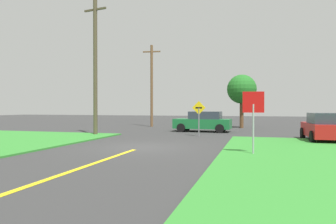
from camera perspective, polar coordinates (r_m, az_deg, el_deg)
name	(u,v)px	position (r m, az deg, el deg)	size (l,w,h in m)	color
ground_plane	(142,147)	(14.78, -4.89, -6.60)	(120.00, 120.00, 0.00)	#343434
lane_stripe_center	(17,190)	(7.96, -26.57, -12.99)	(0.20, 14.00, 0.01)	yellow
stop_sign	(253,110)	(12.47, 15.78, 0.37)	(0.83, 0.14, 2.54)	#9EA0A8
car_on_crossroad	(324,127)	(19.27, 27.29, -2.58)	(2.03, 4.03, 1.62)	red
car_approaching_junction	(203,122)	(24.38, 6.65, -1.81)	(4.55, 2.20, 1.62)	#196B33
utility_pole_mid	(95,65)	(21.84, -13.55, 8.58)	(1.80, 0.39, 9.49)	#4C442E
utility_pole_far	(152,85)	(30.89, -3.10, 5.20)	(1.80, 0.33, 8.29)	brown
direction_sign	(199,114)	(20.27, 5.83, -0.46)	(0.91, 0.08, 2.36)	slate
oak_tree_left	(242,90)	(29.61, 13.72, 4.14)	(2.76, 2.76, 5.08)	brown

